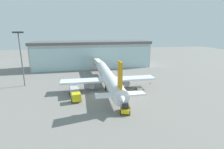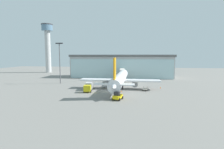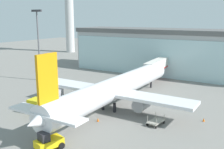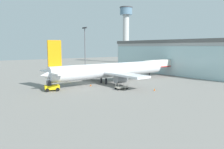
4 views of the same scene
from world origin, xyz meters
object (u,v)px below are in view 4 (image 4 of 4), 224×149
(airplane, at_px, (110,70))
(pushback_tug, at_px, (51,87))
(safety_cone_wingtip, at_px, (154,89))
(catering_truck, at_px, (73,75))
(safety_cone_nose, at_px, (91,85))
(control_tower, at_px, (126,28))
(apron_light_mast, at_px, (85,45))
(baggage_cart, at_px, (121,87))
(jet_bridge, at_px, (160,64))

(airplane, bearing_deg, pushback_tug, -176.74)
(airplane, bearing_deg, safety_cone_wingtip, -83.75)
(catering_truck, height_order, safety_cone_wingtip, catering_truck)
(airplane, xyz_separation_m, safety_cone_nose, (1.20, -6.83, -3.18))
(control_tower, height_order, apron_light_mast, control_tower)
(catering_truck, distance_m, baggage_cart, 19.32)
(apron_light_mast, bearing_deg, pushback_tug, -40.71)
(control_tower, distance_m, apron_light_mast, 55.53)
(jet_bridge, relative_size, baggage_cart, 4.74)
(airplane, height_order, catering_truck, airplane)
(pushback_tug, bearing_deg, apron_light_mast, 64.01)
(control_tower, relative_size, safety_cone_wingtip, 61.09)
(control_tower, relative_size, safety_cone_nose, 61.09)
(control_tower, distance_m, safety_cone_wingtip, 89.78)
(jet_bridge, distance_m, safety_cone_wingtip, 25.46)
(jet_bridge, distance_m, apron_light_mast, 29.71)
(baggage_cart, bearing_deg, apron_light_mast, 81.98)
(jet_bridge, distance_m, pushback_tug, 38.61)
(control_tower, relative_size, baggage_cart, 11.23)
(apron_light_mast, height_order, safety_cone_wingtip, apron_light_mast)
(jet_bridge, xyz_separation_m, airplane, (1.28, -21.36, -0.67))
(pushback_tug, relative_size, safety_cone_nose, 6.46)
(safety_cone_nose, distance_m, safety_cone_wingtip, 16.05)
(safety_cone_nose, height_order, safety_cone_wingtip, same)
(apron_light_mast, xyz_separation_m, safety_cone_wingtip, (41.12, -4.95, -10.05))
(control_tower, distance_m, baggage_cart, 88.43)
(catering_truck, bearing_deg, safety_cone_nose, 79.45)
(airplane, height_order, safety_cone_wingtip, airplane)
(apron_light_mast, distance_m, baggage_cart, 38.20)
(jet_bridge, xyz_separation_m, baggage_cart, (10.35, -24.57, -3.63))
(pushback_tug, bearing_deg, catering_truck, 61.51)
(apron_light_mast, relative_size, catering_truck, 2.28)
(catering_truck, distance_m, pushback_tug, 15.43)
(baggage_cart, distance_m, safety_cone_wingtip, 7.58)
(jet_bridge, bearing_deg, airplane, 178.42)
(control_tower, bearing_deg, safety_cone_nose, -45.43)
(apron_light_mast, distance_m, safety_cone_nose, 32.44)
(apron_light_mast, bearing_deg, safety_cone_wingtip, -6.86)
(safety_cone_nose, bearing_deg, jet_bridge, 95.03)
(control_tower, bearing_deg, pushback_tug, -49.94)
(jet_bridge, height_order, safety_cone_nose, jet_bridge)
(jet_bridge, xyz_separation_m, safety_cone_nose, (2.48, -28.19, -3.85))
(safety_cone_nose, bearing_deg, control_tower, 134.57)
(jet_bridge, bearing_deg, control_tower, 56.04)
(jet_bridge, bearing_deg, catering_truck, 157.70)
(jet_bridge, xyz_separation_m, safety_cone_wingtip, (15.95, -19.47, -3.85))
(airplane, height_order, safety_cone_nose, airplane)
(baggage_cart, xyz_separation_m, safety_cone_nose, (-7.87, -3.62, -0.23))
(apron_light_mast, xyz_separation_m, baggage_cart, (35.52, -10.05, -9.82))
(jet_bridge, relative_size, pushback_tug, 3.99)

